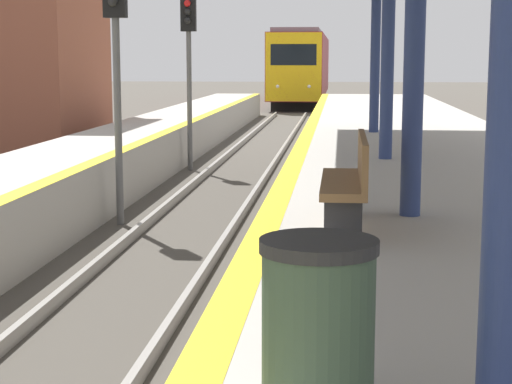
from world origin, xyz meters
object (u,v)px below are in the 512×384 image
signal_mid (116,41)px  bench (350,179)px  train (303,67)px  trash_bin (318,331)px  signal_far (189,47)px

signal_mid → bench: size_ratio=2.31×
train → trash_bin: bearing=-87.3°
signal_mid → signal_far: size_ratio=1.00×
signal_far → trash_bin: bearing=-78.0°
signal_mid → signal_far: bearing=90.5°
train → signal_far: size_ratio=4.82×
signal_mid → bench: signal_mid is taller
signal_mid → bench: 6.48m
trash_bin → signal_mid: bearing=109.7°
train → signal_mid: (-1.22, -39.73, 0.81)m
trash_bin → signal_far: bearing=102.0°
trash_bin → train: bearing=92.7°
signal_mid → signal_far: (-0.06, 7.01, 0.00)m
signal_far → bench: size_ratio=2.31×
signal_mid → trash_bin: size_ratio=4.89×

